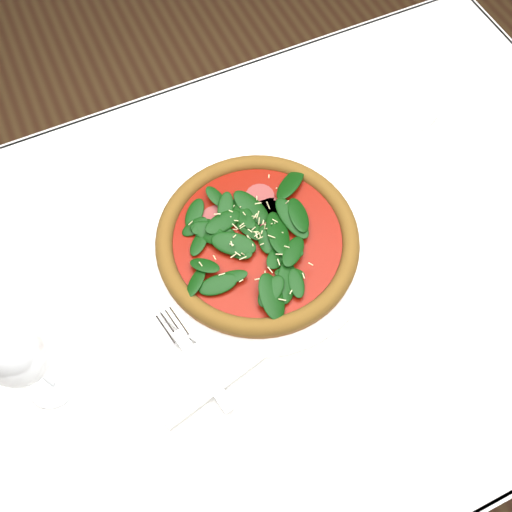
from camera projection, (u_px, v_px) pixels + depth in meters
name	position (u px, v px, depth m)	size (l,w,h in m)	color
ground	(270.00, 392.00, 1.51)	(6.00, 6.00, 0.00)	brown
dining_table	(278.00, 295.00, 0.94)	(1.21, 0.81, 0.75)	white
plate	(257.00, 245.00, 0.86)	(0.35, 0.35, 0.02)	white
pizza	(257.00, 238.00, 0.84)	(0.37, 0.37, 0.04)	brown
wine_glass	(19.00, 356.00, 0.65)	(0.07, 0.07, 0.18)	silver
napkin	(203.00, 371.00, 0.77)	(0.16, 0.07, 0.01)	white
fork	(191.00, 352.00, 0.77)	(0.05, 0.17, 0.00)	silver
saucer_far	(399.00, 100.00, 0.99)	(0.14, 0.14, 0.01)	white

